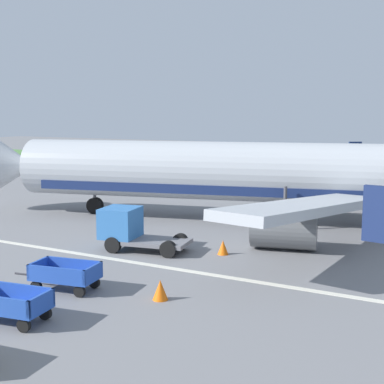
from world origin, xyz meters
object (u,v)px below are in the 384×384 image
at_px(airplane, 265,174).
at_px(baggage_cart_fourth_in_row, 65,275).
at_px(service_truck_beside_carts, 129,228).
at_px(traffic_cone_near_plane, 160,290).
at_px(baggage_cart_third_in_row, 10,304).
at_px(traffic_cone_mid_apron, 223,247).

relative_size(airplane, baggage_cart_fourth_in_row, 10.27).
height_order(service_truck_beside_carts, traffic_cone_near_plane, service_truck_beside_carts).
relative_size(airplane, traffic_cone_near_plane, 49.66).
xyz_separation_m(baggage_cart_third_in_row, service_truck_beside_carts, (-2.19, 9.76, 0.50)).
relative_size(baggage_cart_third_in_row, traffic_cone_near_plane, 4.83).
height_order(airplane, baggage_cart_third_in_row, airplane).
distance_m(baggage_cart_third_in_row, traffic_cone_near_plane, 5.24).
distance_m(airplane, traffic_cone_near_plane, 15.76).
height_order(airplane, traffic_cone_mid_apron, airplane).
xyz_separation_m(service_truck_beside_carts, traffic_cone_mid_apron, (4.51, 1.39, -0.75)).
height_order(baggage_cart_third_in_row, baggage_cart_fourth_in_row, same).
distance_m(airplane, baggage_cart_third_in_row, 19.76).
height_order(airplane, traffic_cone_near_plane, airplane).
bearing_deg(airplane, baggage_cart_fourth_in_row, -96.27).
xyz_separation_m(baggage_cart_third_in_row, baggage_cart_fourth_in_row, (-0.67, 3.36, 0.00)).
bearing_deg(baggage_cart_fourth_in_row, baggage_cart_third_in_row, -78.76).
xyz_separation_m(airplane, baggage_cart_third_in_row, (-1.11, -19.58, -2.45)).
bearing_deg(baggage_cart_third_in_row, airplane, 86.75).
distance_m(traffic_cone_near_plane, traffic_cone_mid_apron, 7.01).
bearing_deg(baggage_cart_third_in_row, traffic_cone_mid_apron, 78.26).
bearing_deg(baggage_cart_third_in_row, baggage_cart_fourth_in_row, 101.24).
bearing_deg(traffic_cone_mid_apron, baggage_cart_fourth_in_row, -110.98).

